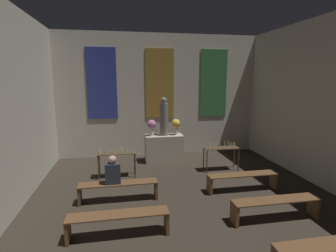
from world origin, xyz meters
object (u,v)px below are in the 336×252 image
(pew_second_right, at_px, (332,251))
(pew_back_right, at_px, (243,178))
(candle_rack_left, at_px, (117,156))
(pew_third_right, at_px, (276,205))
(altar, at_px, (164,148))
(statue, at_px, (164,118))
(flower_vase_left, at_px, (152,126))
(pew_back_left, at_px, (119,188))
(candle_rack_right, at_px, (221,151))
(flower_vase_right, at_px, (176,125))
(person_seated, at_px, (113,171))
(pew_third_left, at_px, (119,220))

(pew_second_right, xyz_separation_m, pew_back_right, (0.00, 3.02, 0.00))
(candle_rack_left, height_order, pew_third_right, candle_rack_left)
(altar, height_order, statue, statue)
(flower_vase_left, distance_m, pew_back_left, 3.31)
(candle_rack_right, bearing_deg, flower_vase_right, 133.36)
(statue, relative_size, pew_back_left, 0.72)
(candle_rack_left, relative_size, candle_rack_right, 1.00)
(pew_third_right, distance_m, person_seated, 3.71)
(altar, relative_size, pew_second_right, 0.71)
(flower_vase_left, bearing_deg, candle_rack_right, -31.70)
(statue, distance_m, pew_back_right, 3.57)
(flower_vase_left, height_order, candle_rack_left, flower_vase_left)
(pew_third_right, bearing_deg, pew_third_left, 180.00)
(pew_third_left, distance_m, pew_back_left, 1.51)
(statue, relative_size, pew_third_right, 0.72)
(pew_second_right, bearing_deg, pew_back_left, 137.06)
(altar, xyz_separation_m, pew_second_right, (1.62, -5.95, -0.14))
(flower_vase_left, distance_m, person_seated, 3.26)
(pew_back_right, bearing_deg, altar, 118.95)
(pew_back_right, bearing_deg, pew_back_left, 180.00)
(flower_vase_left, height_order, flower_vase_right, same)
(pew_third_left, bearing_deg, flower_vase_right, 65.12)
(altar, bearing_deg, pew_back_right, -61.05)
(flower_vase_left, distance_m, pew_third_left, 4.70)
(statue, bearing_deg, candle_rack_right, -37.96)
(pew_third_left, xyz_separation_m, pew_back_left, (0.00, 1.51, 0.00))
(candle_rack_left, distance_m, pew_second_right, 5.70)
(statue, bearing_deg, pew_third_left, -110.06)
(pew_third_left, bearing_deg, flower_vase_left, 75.08)
(candle_rack_left, distance_m, pew_back_left, 1.66)
(candle_rack_left, bearing_deg, flower_vase_right, 31.72)
(altar, xyz_separation_m, pew_back_right, (1.62, -2.93, -0.14))
(flower_vase_right, distance_m, pew_back_left, 3.71)
(candle_rack_left, relative_size, pew_back_left, 0.60)
(flower_vase_left, bearing_deg, pew_back_right, -54.91)
(statue, bearing_deg, pew_third_right, -69.94)
(pew_second_right, relative_size, pew_third_left, 1.00)
(flower_vase_right, height_order, person_seated, flower_vase_right)
(altar, relative_size, statue, 0.99)
(candle_rack_right, height_order, pew_back_left, candle_rack_right)
(pew_third_right, distance_m, pew_back_left, 3.58)
(pew_back_right, bearing_deg, pew_third_right, -90.00)
(altar, distance_m, statue, 1.11)
(candle_rack_right, xyz_separation_m, pew_third_left, (-3.28, -3.14, -0.31))
(statue, distance_m, flower_vase_left, 0.51)
(candle_rack_right, bearing_deg, person_seated, -154.41)
(pew_third_left, height_order, pew_back_right, same)
(flower_vase_left, xyz_separation_m, pew_back_right, (2.06, -2.93, -0.98))
(statue, height_order, flower_vase_left, statue)
(candle_rack_left, bearing_deg, statue, 37.99)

